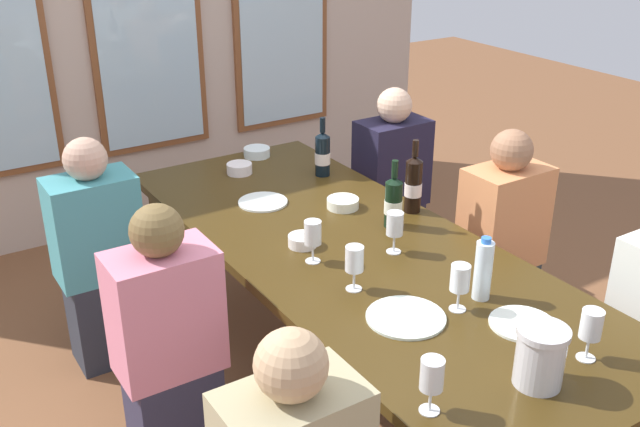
# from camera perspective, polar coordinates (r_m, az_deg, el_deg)

# --- Properties ---
(ground_plane) EXTENTS (12.00, 12.00, 0.00)m
(ground_plane) POSITION_cam_1_polar(r_m,az_deg,el_deg) (3.39, 2.53, -13.87)
(ground_plane) COLOR brown
(dining_table) EXTENTS (0.99, 2.57, 0.74)m
(dining_table) POSITION_cam_1_polar(r_m,az_deg,el_deg) (3.02, 2.77, -3.76)
(dining_table) COLOR #3E2C0F
(dining_table) RESTS_ON ground
(white_plate_0) EXTENTS (0.23, 0.23, 0.01)m
(white_plate_0) POSITION_cam_1_polar(r_m,az_deg,el_deg) (3.41, -4.46, 0.90)
(white_plate_0) COLOR white
(white_plate_0) RESTS_ON dining_table
(white_plate_1) EXTENTS (0.27, 0.27, 0.01)m
(white_plate_1) POSITION_cam_1_polar(r_m,az_deg,el_deg) (2.54, 6.68, -8.01)
(white_plate_1) COLOR white
(white_plate_1) RESTS_ON dining_table
(white_plate_2) EXTENTS (0.23, 0.23, 0.01)m
(white_plate_2) POSITION_cam_1_polar(r_m,az_deg,el_deg) (2.58, 15.45, -8.26)
(white_plate_2) COLOR white
(white_plate_2) RESTS_ON dining_table
(metal_pitcher) EXTENTS (0.16, 0.16, 0.19)m
(metal_pitcher) POSITION_cam_1_polar(r_m,az_deg,el_deg) (2.28, 16.73, -10.56)
(metal_pitcher) COLOR silver
(metal_pitcher) RESTS_ON dining_table
(wine_bottle_0) EXTENTS (0.08, 0.08, 0.34)m
(wine_bottle_0) POSITION_cam_1_polar(r_m,az_deg,el_deg) (3.29, 7.26, 2.28)
(wine_bottle_0) COLOR black
(wine_bottle_0) RESTS_ON dining_table
(wine_bottle_1) EXTENTS (0.08, 0.08, 0.30)m
(wine_bottle_1) POSITION_cam_1_polar(r_m,az_deg,el_deg) (3.69, 0.20, 4.66)
(wine_bottle_1) COLOR black
(wine_bottle_1) RESTS_ON dining_table
(wine_bottle_2) EXTENTS (0.08, 0.08, 0.30)m
(wine_bottle_2) POSITION_cam_1_polar(r_m,az_deg,el_deg) (3.15, 5.72, 0.91)
(wine_bottle_2) COLOR black
(wine_bottle_2) RESTS_ON dining_table
(tasting_bowl_0) EXTENTS (0.15, 0.15, 0.05)m
(tasting_bowl_0) POSITION_cam_1_polar(r_m,az_deg,el_deg) (3.35, 1.79, 0.81)
(tasting_bowl_0) COLOR white
(tasting_bowl_0) RESTS_ON dining_table
(tasting_bowl_1) EXTENTS (0.14, 0.14, 0.05)m
(tasting_bowl_1) POSITION_cam_1_polar(r_m,az_deg,el_deg) (3.99, -4.93, 4.77)
(tasting_bowl_1) COLOR white
(tasting_bowl_1) RESTS_ON dining_table
(tasting_bowl_2) EXTENTS (0.13, 0.13, 0.05)m
(tasting_bowl_2) POSITION_cam_1_polar(r_m,az_deg,el_deg) (3.76, -6.28, 3.50)
(tasting_bowl_2) COLOR white
(tasting_bowl_2) RESTS_ON dining_table
(tasting_bowl_3) EXTENTS (0.12, 0.12, 0.05)m
(tasting_bowl_3) POSITION_cam_1_polar(r_m,az_deg,el_deg) (3.00, -1.38, -2.13)
(tasting_bowl_3) COLOR white
(tasting_bowl_3) RESTS_ON dining_table
(water_bottle) EXTENTS (0.06, 0.06, 0.24)m
(water_bottle) POSITION_cam_1_polar(r_m,az_deg,el_deg) (2.65, 12.56, -4.29)
(water_bottle) COLOR white
(water_bottle) RESTS_ON dining_table
(wine_glass_0) EXTENTS (0.07, 0.07, 0.17)m
(wine_glass_0) POSITION_cam_1_polar(r_m,az_deg,el_deg) (2.09, 8.68, -12.45)
(wine_glass_0) COLOR white
(wine_glass_0) RESTS_ON dining_table
(wine_glass_1) EXTENTS (0.07, 0.07, 0.17)m
(wine_glass_1) POSITION_cam_1_polar(r_m,az_deg,el_deg) (2.56, 10.82, -5.02)
(wine_glass_1) COLOR white
(wine_glass_1) RESTS_ON dining_table
(wine_glass_2) EXTENTS (0.07, 0.07, 0.17)m
(wine_glass_2) POSITION_cam_1_polar(r_m,az_deg,el_deg) (2.64, 2.69, -3.70)
(wine_glass_2) COLOR white
(wine_glass_2) RESTS_ON dining_table
(wine_glass_3) EXTENTS (0.07, 0.07, 0.17)m
(wine_glass_3) POSITION_cam_1_polar(r_m,az_deg,el_deg) (2.92, 5.83, -0.95)
(wine_glass_3) COLOR white
(wine_glass_3) RESTS_ON dining_table
(wine_glass_4) EXTENTS (0.07, 0.07, 0.17)m
(wine_glass_4) POSITION_cam_1_polar(r_m,az_deg,el_deg) (2.83, -0.57, -1.66)
(wine_glass_4) COLOR white
(wine_glass_4) RESTS_ON dining_table
(wine_glass_5) EXTENTS (0.07, 0.07, 0.17)m
(wine_glass_5) POSITION_cam_1_polar(r_m,az_deg,el_deg) (2.42, 20.31, -8.25)
(wine_glass_5) COLOR white
(wine_glass_5) RESTS_ON dining_table
(seated_person_0) EXTENTS (0.38, 0.24, 1.11)m
(seated_person_0) POSITION_cam_1_polar(r_m,az_deg,el_deg) (3.50, -16.76, -3.47)
(seated_person_0) COLOR #292D37
(seated_person_0) RESTS_ON ground
(seated_person_1) EXTENTS (0.38, 0.24, 1.11)m
(seated_person_1) POSITION_cam_1_polar(r_m,az_deg,el_deg) (4.11, 5.52, 1.79)
(seated_person_1) COLOR #282337
(seated_person_1) RESTS_ON ground
(seated_person_2) EXTENTS (0.38, 0.24, 1.11)m
(seated_person_2) POSITION_cam_1_polar(r_m,az_deg,el_deg) (2.80, -11.66, -10.35)
(seated_person_2) COLOR #2E2C42
(seated_person_2) RESTS_ON ground
(seated_person_3) EXTENTS (0.38, 0.24, 1.11)m
(seated_person_3) POSITION_cam_1_polar(r_m,az_deg,el_deg) (3.55, 13.84, -2.67)
(seated_person_3) COLOR #2C3436
(seated_person_3) RESTS_ON ground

